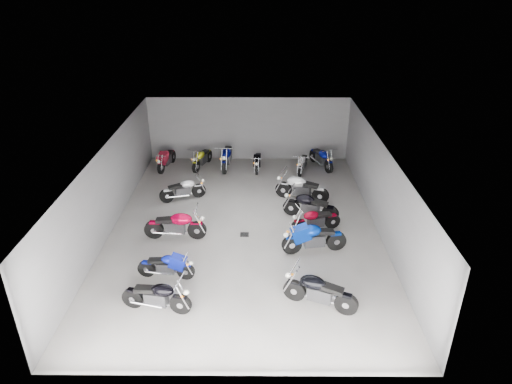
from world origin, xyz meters
TOP-DOWN VIEW (x-y plane):
  - ground at (0.00, 0.00)m, footprint 14.00×14.00m
  - wall_back at (0.00, 7.00)m, footprint 10.00×0.10m
  - wall_left at (-5.00, 0.00)m, footprint 0.10×14.00m
  - wall_right at (5.00, 0.00)m, footprint 0.10×14.00m
  - ceiling at (0.00, 0.00)m, footprint 10.00×14.00m
  - drain_grate at (0.00, -0.50)m, footprint 0.32×0.32m
  - motorcycle_left_a at (-2.37, -4.65)m, footprint 2.07×0.57m
  - motorcycle_left_b at (-2.38, -3.10)m, footprint 1.85×0.42m
  - motorcycle_left_d at (-2.46, -0.75)m, footprint 2.26×0.45m
  - motorcycle_left_f at (-2.66, 2.34)m, footprint 1.90×0.86m
  - motorcycle_right_a at (2.27, -4.45)m, footprint 2.11×1.00m
  - motorcycle_right_c at (2.41, -1.59)m, footprint 2.27×0.57m
  - motorcycle_right_d at (2.63, -0.21)m, footprint 1.90×0.72m
  - motorcycle_right_e at (2.52, 0.76)m, footprint 2.14×0.91m
  - motorcycle_right_f at (2.31, 2.32)m, footprint 2.23×0.97m
  - motorcycle_back_a at (-4.01, 5.73)m, footprint 0.59×2.03m
  - motorcycle_back_b at (-2.27, 5.82)m, footprint 0.77×2.00m
  - motorcycle_back_c at (-1.05, 5.85)m, footprint 0.51×2.38m
  - motorcycle_back_d at (0.47, 5.56)m, footprint 0.39×1.85m
  - motorcycle_back_e at (2.63, 5.34)m, footprint 0.62×1.82m
  - motorcycle_back_f at (3.60, 5.86)m, footprint 0.95×2.04m

SIDE VIEW (x-z plane):
  - ground at x=0.00m, z-range 0.00..0.00m
  - drain_grate at x=0.00m, z-range 0.00..0.01m
  - motorcycle_back_d at x=0.47m, z-range 0.04..0.85m
  - motorcycle_left_b at x=-2.38m, z-range 0.04..0.85m
  - motorcycle_back_e at x=2.63m, z-range 0.04..0.85m
  - motorcycle_right_d at x=2.63m, z-range 0.04..0.90m
  - motorcycle_left_f at x=-2.66m, z-range 0.04..0.92m
  - motorcycle_back_a at x=-4.01m, z-range 0.04..0.94m
  - motorcycle_back_b at x=-2.27m, z-range 0.04..0.95m
  - motorcycle_left_a at x=-2.37m, z-range 0.04..0.96m
  - motorcycle_back_f at x=3.60m, z-range 0.04..0.99m
  - motorcycle_right_a at x=2.27m, z-range 0.04..1.03m
  - motorcycle_right_e at x=2.52m, z-range 0.04..1.03m
  - motorcycle_left_d at x=-2.46m, z-range 0.05..1.04m
  - motorcycle_right_c at x=2.41m, z-range 0.05..1.05m
  - motorcycle_right_f at x=2.31m, z-range 0.05..1.07m
  - motorcycle_back_c at x=-1.05m, z-range 0.05..1.09m
  - wall_back at x=0.00m, z-range 0.00..3.20m
  - wall_left at x=-5.00m, z-range 0.00..3.20m
  - wall_right at x=5.00m, z-range 0.00..3.20m
  - ceiling at x=0.00m, z-range 3.20..3.24m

